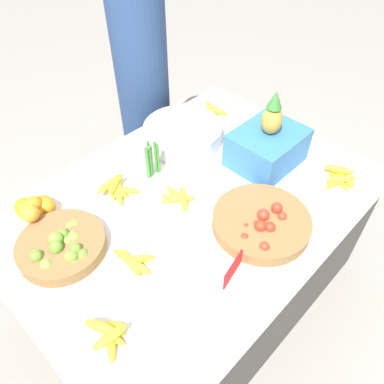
# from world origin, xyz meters

# --- Properties ---
(ground_plane) EXTENTS (12.00, 12.00, 0.00)m
(ground_plane) POSITION_xyz_m (0.00, 0.00, 0.00)
(ground_plane) COLOR gray
(market_table) EXTENTS (1.61, 1.16, 0.70)m
(market_table) POSITION_xyz_m (0.00, 0.00, 0.35)
(market_table) COLOR #4C4742
(market_table) RESTS_ON ground_plane
(lime_bowl) EXTENTS (0.34, 0.34, 0.10)m
(lime_bowl) POSITION_xyz_m (-0.54, 0.17, 0.74)
(lime_bowl) COLOR olive
(lime_bowl) RESTS_ON market_table
(tomato_basket) EXTENTS (0.40, 0.40, 0.09)m
(tomato_basket) POSITION_xyz_m (0.08, -0.31, 0.73)
(tomato_basket) COLOR olive
(tomato_basket) RESTS_ON market_table
(orange_pile) EXTENTS (0.16, 0.18, 0.13)m
(orange_pile) POSITION_xyz_m (-0.52, 0.41, 0.75)
(orange_pile) COLOR orange
(orange_pile) RESTS_ON market_table
(metal_bowl) EXTENTS (0.40, 0.40, 0.09)m
(metal_bowl) POSITION_xyz_m (0.27, 0.33, 0.75)
(metal_bowl) COLOR silver
(metal_bowl) RESTS_ON market_table
(price_sign) EXTENTS (0.13, 0.03, 0.09)m
(price_sign) POSITION_xyz_m (-0.17, -0.37, 0.75)
(price_sign) COLOR red
(price_sign) RESTS_ON market_table
(produce_crate) EXTENTS (0.33, 0.27, 0.39)m
(produce_crate) POSITION_xyz_m (0.43, -0.07, 0.81)
(produce_crate) COLOR #3370B7
(produce_crate) RESTS_ON market_table
(veg_bundle) EXTENTS (0.07, 0.06, 0.17)m
(veg_bundle) POSITION_xyz_m (-0.01, 0.25, 0.79)
(veg_bundle) COLOR #428438
(veg_bundle) RESTS_ON market_table
(banana_bunch_middle_right) EXTENTS (0.17, 0.16, 0.06)m
(banana_bunch_middle_right) POSITION_xyz_m (-0.20, 0.27, 0.73)
(banana_bunch_middle_right) COLOR yellow
(banana_bunch_middle_right) RESTS_ON market_table
(banana_bunch_middle_left) EXTENTS (0.16, 0.17, 0.06)m
(banana_bunch_middle_left) POSITION_xyz_m (0.55, -0.40, 0.73)
(banana_bunch_middle_left) COLOR yellow
(banana_bunch_middle_left) RESTS_ON market_table
(banana_bunch_front_center) EXTENTS (0.14, 0.17, 0.06)m
(banana_bunch_front_center) POSITION_xyz_m (-0.63, -0.23, 0.73)
(banana_bunch_front_center) COLOR yellow
(banana_bunch_front_center) RESTS_ON market_table
(banana_bunch_back_center) EXTENTS (0.12, 0.19, 0.03)m
(banana_bunch_back_center) POSITION_xyz_m (-0.39, -0.07, 0.72)
(banana_bunch_back_center) COLOR yellow
(banana_bunch_back_center) RESTS_ON market_table
(banana_bunch_front_left) EXTENTS (0.15, 0.18, 0.03)m
(banana_bunch_front_left) POSITION_xyz_m (-0.04, 0.04, 0.72)
(banana_bunch_front_left) COLOR yellow
(banana_bunch_front_left) RESTS_ON market_table
(banana_bunch_front_right) EXTENTS (0.13, 0.19, 0.04)m
(banana_bunch_front_right) POSITION_xyz_m (0.59, 0.39, 0.72)
(banana_bunch_front_right) COLOR yellow
(banana_bunch_front_right) RESTS_ON market_table
(vendor_person) EXTENTS (0.31, 0.31, 1.71)m
(vendor_person) POSITION_xyz_m (0.45, 0.85, 0.79)
(vendor_person) COLOR navy
(vendor_person) RESTS_ON ground_plane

